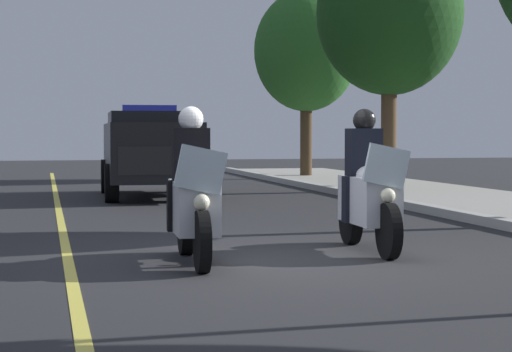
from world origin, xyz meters
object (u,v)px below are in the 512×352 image
object	(u,v)px
police_suv	(150,149)
tree_far_back	(390,14)
police_motorcycle_lead_left	(193,199)
police_motorcycle_lead_right	(368,193)
tree_behind_suv	(306,51)

from	to	relation	value
police_suv	tree_far_back	distance (m)	6.84
police_motorcycle_lead_left	tree_far_back	size ratio (longest dim) A/B	0.34
police_motorcycle_lead_right	police_suv	bearing A→B (deg)	-171.62
tree_far_back	tree_behind_suv	world-z (taller)	tree_far_back
police_motorcycle_lead_left	police_motorcycle_lead_right	world-z (taller)	same
police_suv	tree_far_back	size ratio (longest dim) A/B	0.79
police_suv	police_motorcycle_lead_right	bearing A→B (deg)	8.38
police_motorcycle_lead_left	police_suv	distance (m)	10.78
police_motorcycle_lead_right	tree_behind_suv	distance (m)	18.52
police_motorcycle_lead_right	tree_far_back	world-z (taller)	tree_far_back
tree_far_back	tree_behind_suv	size ratio (longest dim) A/B	1.08
police_suv	tree_behind_suv	world-z (taller)	tree_behind_suv
police_motorcycle_lead_left	police_motorcycle_lead_right	xyz separation A→B (m)	(-0.55, 2.22, 0.00)
tree_far_back	tree_behind_suv	bearing A→B (deg)	-178.31
police_motorcycle_lead_right	tree_far_back	xyz separation A→B (m)	(-11.00, 4.45, 3.64)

